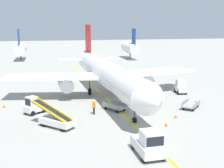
{
  "coord_description": "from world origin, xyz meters",
  "views": [
    {
      "loc": [
        -9.23,
        -28.73,
        10.48
      ],
      "look_at": [
        -0.96,
        8.92,
        2.5
      ],
      "focal_mm": 47.9,
      "sensor_mm": 36.0,
      "label": 1
    }
  ],
  "objects": [
    {
      "name": "pushback_tug",
      "position": [
        -1.54,
        -7.54,
        0.99
      ],
      "size": [
        1.99,
        3.65,
        2.2
      ],
      "color": "silver",
      "rests_on": "ground"
    },
    {
      "name": "belt_loader_forward_hold",
      "position": [
        -8.59,
        0.77,
        0.78
      ],
      "size": [
        4.42,
        4.42,
        2.59
      ],
      "color": "silver",
      "rests_on": "ground"
    },
    {
      "name": "distant_aircraft_mid_left",
      "position": [
        14.71,
        55.38,
        3.22
      ],
      "size": [
        3.0,
        10.1,
        8.8
      ],
      "color": "silver",
      "rests_on": "ground"
    },
    {
      "name": "safety_cone_nose_right",
      "position": [
        -14.72,
        9.31,
        0.22
      ],
      "size": [
        0.36,
        0.36,
        0.44
      ],
      "primitive_type": "cone",
      "color": "orange",
      "rests_on": "ground"
    },
    {
      "name": "baggage_cart_loaded",
      "position": [
        7.95,
        3.98,
        0.47
      ],
      "size": [
        3.17,
        3.29,
        0.94
      ],
      "color": "#A5A5A8",
      "rests_on": "ground"
    },
    {
      "name": "baggage_cart_empty_trailing",
      "position": [
        -1.42,
        5.35,
        0.47
      ],
      "size": [
        2.76,
        3.64,
        0.94
      ],
      "color": "#A5A5A8",
      "rests_on": "ground"
    },
    {
      "name": "taxi_line_yellow",
      "position": [
        -0.96,
        5.0,
        0.0
      ],
      "size": [
        4.48,
        79.91,
        0.01
      ],
      "primitive_type": "cube",
      "rotation": [
        0.0,
        0.0,
        0.05
      ],
      "color": "yellow",
      "rests_on": "ground"
    },
    {
      "name": "ground_crew_wing_walker",
      "position": [
        -4.14,
        4.2,
        0.91
      ],
      "size": [
        0.36,
        0.24,
        1.7
      ],
      "color": "#26262D",
      "rests_on": "ground"
    },
    {
      "name": "baggage_tug_near_wing",
      "position": [
        -10.94,
        5.95,
        0.93
      ],
      "size": [
        2.67,
        2.54,
        2.1
      ],
      "color": "silver",
      "rests_on": "ground"
    },
    {
      "name": "airliner",
      "position": [
        -0.99,
        12.46,
        3.42
      ],
      "size": [
        28.57,
        35.32,
        10.1
      ],
      "color": "white",
      "rests_on": "ground"
    },
    {
      "name": "baggage_tug_by_cargo_door",
      "position": [
        10.24,
        11.95,
        0.93
      ],
      "size": [
        1.59,
        2.54,
        2.1
      ],
      "color": "silver",
      "rests_on": "ground"
    },
    {
      "name": "ground_crew_marshaller",
      "position": [
        3.75,
        7.39,
        0.91
      ],
      "size": [
        0.36,
        0.24,
        1.7
      ],
      "color": "#26262D",
      "rests_on": "ground"
    },
    {
      "name": "safety_cone_wingtip_right",
      "position": [
        2.43,
        -1.5,
        0.22
      ],
      "size": [
        0.36,
        0.36,
        0.44
      ],
      "primitive_type": "cone",
      "color": "orange",
      "rests_on": "ground"
    },
    {
      "name": "safety_cone_nose_left",
      "position": [
        1.84,
        17.9,
        0.22
      ],
      "size": [
        0.36,
        0.36,
        0.44
      ],
      "primitive_type": "cone",
      "color": "orange",
      "rests_on": "ground"
    },
    {
      "name": "distant_aircraft_far_left",
      "position": [
        -16.36,
        59.12,
        3.22
      ],
      "size": [
        3.0,
        10.1,
        8.8
      ],
      "color": "silver",
      "rests_on": "ground"
    },
    {
      "name": "ground_plane",
      "position": [
        0.0,
        0.0,
        0.0
      ],
      "size": [
        300.0,
        300.0,
        0.0
      ],
      "primitive_type": "plane",
      "color": "#9E9B93"
    },
    {
      "name": "safety_cone_wingtip_left",
      "position": [
        4.53,
        0.83,
        0.22
      ],
      "size": [
        0.36,
        0.36,
        0.44
      ],
      "primitive_type": "cone",
      "color": "orange",
      "rests_on": "ground"
    }
  ]
}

